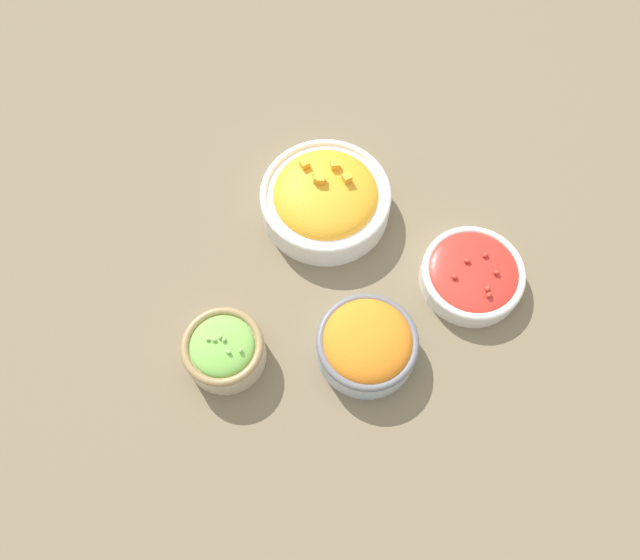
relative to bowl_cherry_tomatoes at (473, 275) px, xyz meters
The scene contains 5 objects.
ground_plane 0.24m from the bowl_cherry_tomatoes, 35.89° to the right, with size 3.00×3.00×0.00m, color #75664C.
bowl_cherry_tomatoes is the anchor object (origin of this frame).
bowl_squash 0.26m from the bowl_cherry_tomatoes, 68.59° to the right, with size 0.21×0.21×0.09m.
bowl_lettuce 0.39m from the bowl_cherry_tomatoes, 20.36° to the right, with size 0.12×0.12×0.07m.
bowl_carrots 0.20m from the bowl_cherry_tomatoes, ahead, with size 0.15×0.15×0.07m.
Camera 1 is at (0.24, 0.30, 0.90)m, focal length 35.00 mm.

